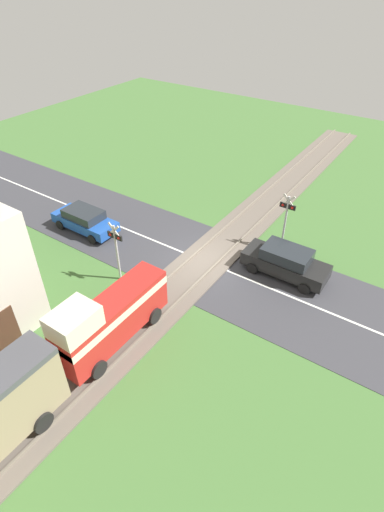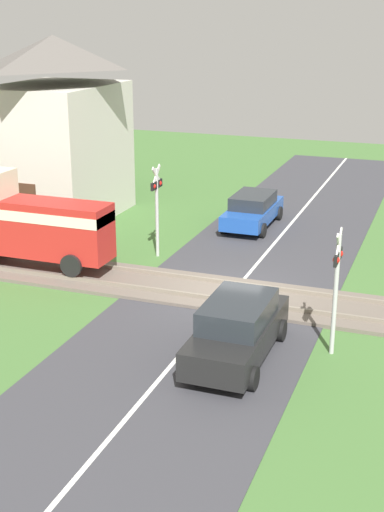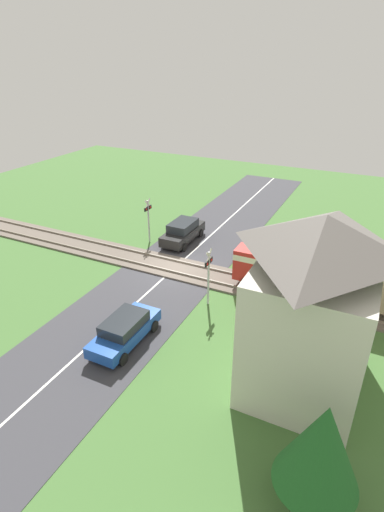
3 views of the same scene
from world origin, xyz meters
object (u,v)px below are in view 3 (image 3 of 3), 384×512
Objects in this scene: pedestrian_by_station at (346,324)px; crossing_signal_west_approach at (148,215)px; crossing_signal_east_approach at (209,270)px; station_building at (312,308)px; car_near_crossing at (183,231)px; car_far_side at (125,330)px.

crossing_signal_west_approach is at bearing -110.50° from pedestrian_by_station.
crossing_signal_west_approach and crossing_signal_east_approach have the same top height.
station_building reaches higher than crossing_signal_east_approach.
car_near_crossing is 0.58× the size of station_building.
crossing_signal_east_approach is (-4.89, 2.25, 1.41)m from car_far_side.
station_building is at bearing 55.20° from crossing_signal_west_approach.
station_building is (3.61, 6.06, 1.57)m from crossing_signal_east_approach.
car_far_side is 2.44× the size of pedestrian_by_station.
crossing_signal_east_approach is at bearing -88.17° from pedestrian_by_station.
car_near_crossing is 8.68m from crossing_signal_east_approach.
crossing_signal_west_approach is at bearing -124.80° from station_building.
crossing_signal_west_approach reaches higher than car_near_crossing.
pedestrian_by_station is at bearing 69.50° from crossing_signal_west_approach.
crossing_signal_west_approach is 15.77m from pedestrian_by_station.
crossing_signal_east_approach is 7.23m from station_building.
station_building is at bearing 98.73° from car_far_side.
crossing_signal_east_approach is 1.96× the size of pedestrian_by_station.
car_far_side is 10.87m from pedestrian_by_station.
station_building reaches higher than pedestrian_by_station.
pedestrian_by_station is at bearing 118.10° from car_far_side.
car_far_side is 1.25× the size of crossing_signal_east_approach.
crossing_signal_east_approach is at bearing 36.72° from car_near_crossing.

